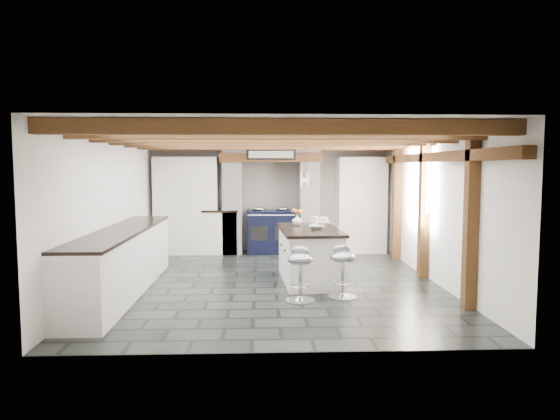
{
  "coord_description": "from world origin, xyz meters",
  "views": [
    {
      "loc": [
        -0.22,
        -7.71,
        1.81
      ],
      "look_at": [
        0.1,
        0.4,
        1.1
      ],
      "focal_mm": 32.0,
      "sensor_mm": 36.0,
      "label": 1
    }
  ],
  "objects_px": {
    "bar_stool_far": "(301,268)",
    "kitchen_island": "(309,254)",
    "bar_stool_near": "(342,265)",
    "range_cooker": "(271,231)"
  },
  "relations": [
    {
      "from": "bar_stool_near",
      "to": "bar_stool_far",
      "type": "distance_m",
      "value": 0.61
    },
    {
      "from": "kitchen_island",
      "to": "bar_stool_near",
      "type": "distance_m",
      "value": 1.1
    },
    {
      "from": "range_cooker",
      "to": "bar_stool_far",
      "type": "xyz_separation_m",
      "value": [
        0.31,
        -3.84,
        -0.01
      ]
    },
    {
      "from": "bar_stool_far",
      "to": "kitchen_island",
      "type": "bearing_deg",
      "value": 102.41
    },
    {
      "from": "kitchen_island",
      "to": "bar_stool_far",
      "type": "xyz_separation_m",
      "value": [
        -0.23,
        -1.21,
        0.03
      ]
    },
    {
      "from": "range_cooker",
      "to": "bar_stool_far",
      "type": "bearing_deg",
      "value": -85.32
    },
    {
      "from": "range_cooker",
      "to": "bar_stool_near",
      "type": "relative_size",
      "value": 1.37
    },
    {
      "from": "bar_stool_near",
      "to": "bar_stool_far",
      "type": "xyz_separation_m",
      "value": [
        -0.59,
        -0.16,
        0.01
      ]
    },
    {
      "from": "bar_stool_near",
      "to": "kitchen_island",
      "type": "bearing_deg",
      "value": 98.34
    },
    {
      "from": "range_cooker",
      "to": "bar_stool_near",
      "type": "distance_m",
      "value": 3.79
    }
  ]
}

